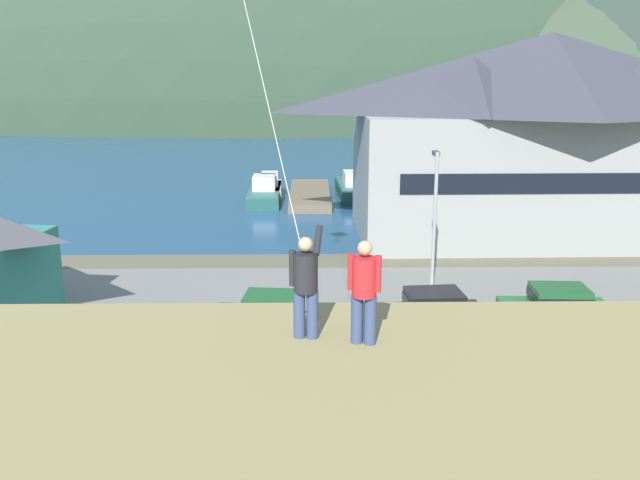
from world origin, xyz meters
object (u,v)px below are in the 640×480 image
at_px(harbor_lodge, 546,130).
at_px(moored_boat_outer_mooring, 355,188).
at_px(moored_boat_inner_slip, 270,189).
at_px(parked_car_corner_spot, 431,313).
at_px(wharf_dock, 310,195).
at_px(parked_car_mid_row_center, 270,316).
at_px(parked_car_mid_row_far, 354,363).
at_px(person_companion, 364,289).
at_px(parked_car_front_row_silver, 556,308).
at_px(parking_light_pole, 435,214).
at_px(parked_car_back_row_left, 172,363).
at_px(moored_boat_wharfside, 265,192).
at_px(person_kite_flyer, 306,283).

distance_m(harbor_lodge, moored_boat_outer_mooring, 18.07).
height_order(moored_boat_inner_slip, parked_car_corner_spot, moored_boat_inner_slip).
height_order(wharf_dock, parked_car_mid_row_center, parked_car_mid_row_center).
xyz_separation_m(moored_boat_inner_slip, parked_car_mid_row_far, (4.71, -33.73, 0.34)).
bearing_deg(person_companion, moored_boat_inner_slip, 95.58).
distance_m(parked_car_corner_spot, parked_car_mid_row_center, 6.19).
height_order(parked_car_mid_row_far, parked_car_front_row_silver, same).
bearing_deg(parking_light_pole, moored_boat_outer_mooring, 94.27).
distance_m(parked_car_mid_row_far, parking_light_pole, 10.42).
distance_m(parked_car_mid_row_center, parked_car_back_row_left, 5.01).
xyz_separation_m(moored_boat_wharfside, parked_car_corner_spot, (8.27, -27.69, 0.34)).
bearing_deg(parked_car_front_row_silver, person_kite_flyer, -125.06).
height_order(parked_car_back_row_left, person_companion, person_companion).
xyz_separation_m(parked_car_mid_row_far, parked_car_mid_row_center, (-2.94, 4.20, 0.00)).
xyz_separation_m(moored_boat_inner_slip, parked_car_front_row_silver, (12.97, -28.81, 0.34)).
relative_size(parked_car_mid_row_far, parked_car_back_row_left, 1.01).
height_order(parked_car_mid_row_center, person_kite_flyer, person_kite_flyer).
height_order(moored_boat_wharfside, moored_boat_outer_mooring, same).
distance_m(parked_car_mid_row_far, parked_car_mid_row_center, 5.13).
bearing_deg(moored_boat_inner_slip, parked_car_mid_row_center, -86.56).
xyz_separation_m(parked_car_corner_spot, parked_car_front_row_silver, (5.02, 0.46, 0.00)).
xyz_separation_m(moored_boat_inner_slip, parked_car_corner_spot, (7.95, -29.27, 0.34)).
bearing_deg(wharf_dock, parking_light_pole, -76.89).
bearing_deg(harbor_lodge, parked_car_corner_spot, -120.67).
xyz_separation_m(parked_car_corner_spot, parked_car_mid_row_far, (-3.24, -4.46, 0.00)).
height_order(moored_boat_outer_mooring, parking_light_pole, parking_light_pole).
bearing_deg(parking_light_pole, person_companion, -104.21).
distance_m(moored_boat_outer_mooring, moored_boat_inner_slip, 6.98).
height_order(moored_boat_inner_slip, parked_car_front_row_silver, moored_boat_inner_slip).
relative_size(moored_boat_wharfside, parked_car_corner_spot, 1.79).
height_order(moored_boat_inner_slip, parked_car_back_row_left, moored_boat_inner_slip).
xyz_separation_m(moored_boat_wharfside, person_companion, (4.51, -41.34, 5.96)).
distance_m(harbor_lodge, moored_boat_wharfside, 22.04).
bearing_deg(parked_car_corner_spot, parked_car_front_row_silver, 5.29).
bearing_deg(moored_boat_wharfside, person_kite_flyer, -85.04).
xyz_separation_m(wharf_dock, moored_boat_wharfside, (-3.59, -0.88, 0.37)).
bearing_deg(parked_car_back_row_left, person_companion, -60.30).
bearing_deg(person_kite_flyer, parked_car_front_row_silver, 54.94).
relative_size(parked_car_mid_row_center, parked_car_front_row_silver, 1.02).
bearing_deg(wharf_dock, parked_car_back_row_left, -97.59).
bearing_deg(parked_car_back_row_left, harbor_lodge, 47.80).
height_order(harbor_lodge, parked_car_back_row_left, harbor_lodge).
bearing_deg(harbor_lodge, parking_light_pole, -127.06).
bearing_deg(parked_car_front_row_silver, harbor_lodge, 73.56).
xyz_separation_m(moored_boat_inner_slip, parked_car_mid_row_center, (1.77, -29.52, 0.34)).
distance_m(harbor_lodge, parked_car_corner_spot, 19.82).
distance_m(moored_boat_wharfside, parked_car_corner_spot, 28.90).
bearing_deg(person_kite_flyer, moored_boat_inner_slip, 94.35).
bearing_deg(moored_boat_outer_mooring, harbor_lodge, -51.25).
distance_m(moored_boat_inner_slip, parked_car_mid_row_center, 29.58).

